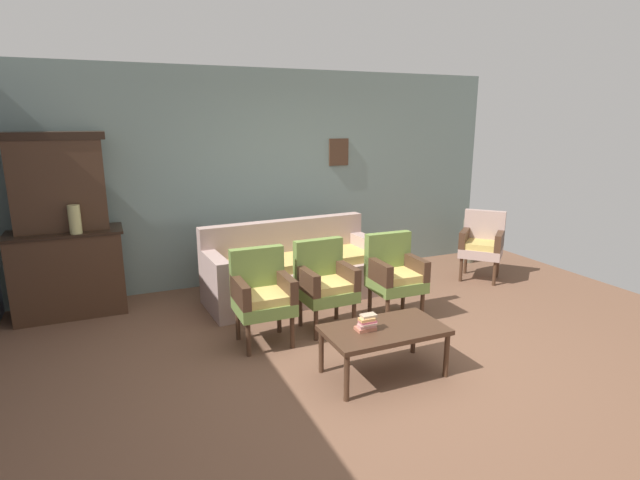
# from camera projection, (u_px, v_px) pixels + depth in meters

# --- Properties ---
(ground_plane) EXTENTS (7.68, 7.68, 0.00)m
(ground_plane) POSITION_uv_depth(u_px,v_px,m) (371.00, 358.00, 4.46)
(ground_plane) COLOR brown
(wall_back_with_decor) EXTENTS (6.40, 0.09, 2.70)m
(wall_back_with_decor) POSITION_uv_depth(u_px,v_px,m) (275.00, 177.00, 6.48)
(wall_back_with_decor) COLOR gray
(wall_back_with_decor) RESTS_ON ground
(side_cabinet) EXTENTS (1.16, 0.55, 0.93)m
(side_cabinet) POSITION_uv_depth(u_px,v_px,m) (69.00, 273.00, 5.39)
(side_cabinet) COLOR #472D1E
(side_cabinet) RESTS_ON ground
(cabinet_upper_hutch) EXTENTS (0.99, 0.38, 1.03)m
(cabinet_upper_hutch) POSITION_uv_depth(u_px,v_px,m) (58.00, 181.00, 5.22)
(cabinet_upper_hutch) COLOR #472D1E
(cabinet_upper_hutch) RESTS_ON side_cabinet
(vase_on_cabinet) EXTENTS (0.12, 0.12, 0.30)m
(vase_on_cabinet) POSITION_uv_depth(u_px,v_px,m) (75.00, 219.00, 5.13)
(vase_on_cabinet) COLOR #CAC27D
(vase_on_cabinet) RESTS_ON side_cabinet
(floral_couch) EXTENTS (2.14, 0.93, 0.90)m
(floral_couch) POSITION_uv_depth(u_px,v_px,m) (294.00, 271.00, 5.90)
(floral_couch) COLOR tan
(floral_couch) RESTS_ON ground
(armchair_near_cabinet) EXTENTS (0.52, 0.49, 0.90)m
(armchair_near_cabinet) POSITION_uv_depth(u_px,v_px,m) (262.00, 292.00, 4.68)
(armchair_near_cabinet) COLOR olive
(armchair_near_cabinet) RESTS_ON ground
(armchair_row_middle) EXTENTS (0.54, 0.51, 0.90)m
(armchair_row_middle) POSITION_uv_depth(u_px,v_px,m) (325.00, 281.00, 5.01)
(armchair_row_middle) COLOR olive
(armchair_row_middle) RESTS_ON ground
(armchair_near_couch_end) EXTENTS (0.53, 0.50, 0.90)m
(armchair_near_couch_end) POSITION_uv_depth(u_px,v_px,m) (394.00, 272.00, 5.29)
(armchair_near_couch_end) COLOR olive
(armchair_near_couch_end) RESTS_ON ground
(wingback_chair_by_fireplace) EXTENTS (0.71, 0.71, 0.90)m
(wingback_chair_by_fireplace) POSITION_uv_depth(u_px,v_px,m) (482.00, 242.00, 6.58)
(wingback_chair_by_fireplace) COLOR tan
(wingback_chair_by_fireplace) RESTS_ON ground
(coffee_table) EXTENTS (1.00, 0.56, 0.42)m
(coffee_table) POSITION_uv_depth(u_px,v_px,m) (384.00, 333.00, 4.10)
(coffee_table) COLOR #472D1E
(coffee_table) RESTS_ON ground
(book_stack_on_table) EXTENTS (0.17, 0.12, 0.13)m
(book_stack_on_table) POSITION_uv_depth(u_px,v_px,m) (367.00, 323.00, 4.02)
(book_stack_on_table) COLOR #BF6F54
(book_stack_on_table) RESTS_ON coffee_table
(floor_vase_by_wall) EXTENTS (0.19, 0.19, 0.64)m
(floor_vase_by_wall) POSITION_uv_depth(u_px,v_px,m) (469.00, 241.00, 7.40)
(floor_vase_by_wall) COLOR #716D59
(floor_vase_by_wall) RESTS_ON ground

